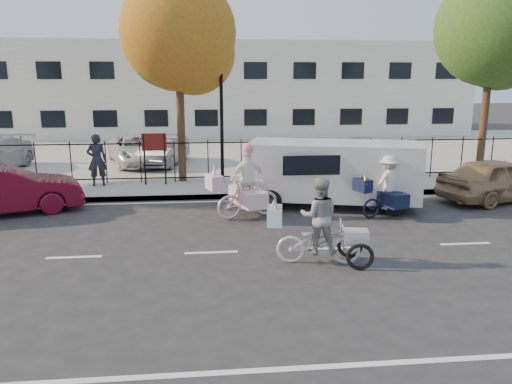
{
  "coord_description": "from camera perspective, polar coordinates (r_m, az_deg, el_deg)",
  "views": [
    {
      "loc": [
        -0.06,
        -10.66,
        3.87
      ],
      "look_at": [
        1.13,
        1.2,
        1.1
      ],
      "focal_mm": 35.0,
      "sensor_mm": 36.0,
      "label": 1
    }
  ],
  "objects": [
    {
      "name": "ground",
      "position": [
        11.34,
        -5.14,
        -6.93
      ],
      "size": [
        120.0,
        120.0,
        0.0
      ],
      "primitive_type": "plane",
      "color": "#333334"
    },
    {
      "name": "road_markings",
      "position": [
        11.34,
        -5.14,
        -6.9
      ],
      "size": [
        60.0,
        9.52,
        0.01
      ],
      "primitive_type": null,
      "color": "silver",
      "rests_on": "ground"
    },
    {
      "name": "curb",
      "position": [
        16.16,
        -5.38,
        -0.55
      ],
      "size": [
        60.0,
        0.1,
        0.15
      ],
      "primitive_type": "cube",
      "color": "#A8A399",
      "rests_on": "ground"
    },
    {
      "name": "sidewalk",
      "position": [
        17.18,
        -5.41,
        0.27
      ],
      "size": [
        60.0,
        2.2,
        0.15
      ],
      "primitive_type": "cube",
      "color": "#A8A399",
      "rests_on": "ground"
    },
    {
      "name": "parking_lot",
      "position": [
        25.94,
        -5.58,
        4.62
      ],
      "size": [
        60.0,
        15.6,
        0.15
      ],
      "primitive_type": "cube",
      "color": "#A8A399",
      "rests_on": "ground"
    },
    {
      "name": "iron_fence",
      "position": [
        18.1,
        -5.5,
        3.59
      ],
      "size": [
        58.0,
        0.06,
        1.5
      ],
      "primitive_type": null,
      "color": "black",
      "rests_on": "sidewalk"
    },
    {
      "name": "building",
      "position": [
        35.67,
        -5.78,
        11.64
      ],
      "size": [
        34.0,
        10.0,
        6.0
      ],
      "primitive_type": "cube",
      "color": "silver",
      "rests_on": "ground"
    },
    {
      "name": "lamppost",
      "position": [
        17.48,
        -3.98,
        10.58
      ],
      "size": [
        0.36,
        0.36,
        4.33
      ],
      "color": "black",
      "rests_on": "sidewalk"
    },
    {
      "name": "street_sign",
      "position": [
        17.72,
        -11.54,
        4.87
      ],
      "size": [
        0.85,
        0.06,
        1.8
      ],
      "color": "black",
      "rests_on": "sidewalk"
    },
    {
      "name": "zebra_trike",
      "position": [
        10.55,
        7.21,
        -4.44
      ],
      "size": [
        2.16,
        1.02,
        1.84
      ],
      "rotation": [
        0.0,
        0.0,
        1.41
      ],
      "color": "silver",
      "rests_on": "ground"
    },
    {
      "name": "unicorn_bike",
      "position": [
        13.83,
        -1.07,
        0.17
      ],
      "size": [
        2.13,
        1.54,
        2.11
      ],
      "rotation": [
        0.0,
        0.0,
        1.9
      ],
      "color": "#F0B6CF",
      "rests_on": "ground"
    },
    {
      "name": "bull_bike",
      "position": [
        14.49,
        14.71,
        0.0
      ],
      "size": [
        1.94,
        1.37,
        1.75
      ],
      "rotation": [
        0.0,
        0.0,
        1.92
      ],
      "color": "#120F34",
      "rests_on": "ground"
    },
    {
      "name": "white_van",
      "position": [
        15.18,
        8.38,
        2.35
      ],
      "size": [
        5.85,
        3.02,
        1.95
      ],
      "rotation": [
        0.0,
        0.0,
        -0.25
      ],
      "color": "silver",
      "rests_on": "ground"
    },
    {
      "name": "red_sedan",
      "position": [
        15.93,
        -26.97,
        0.19
      ],
      "size": [
        4.53,
        2.89,
        1.41
      ],
      "primitive_type": "imported",
      "rotation": [
        0.0,
        0.0,
        1.93
      ],
      "color": "#5E0A1E",
      "rests_on": "ground"
    },
    {
      "name": "gold_sedan",
      "position": [
        17.54,
        25.95,
        1.32
      ],
      "size": [
        4.37,
        2.81,
        1.38
      ],
      "primitive_type": "imported",
      "rotation": [
        0.0,
        0.0,
        1.89
      ],
      "color": "#9F7F56",
      "rests_on": "ground"
    },
    {
      "name": "pedestrian",
      "position": [
        18.08,
        -17.73,
        3.5
      ],
      "size": [
        0.72,
        0.54,
        1.8
      ],
      "primitive_type": "imported",
      "rotation": [
        0.0,
        0.0,
        3.32
      ],
      "color": "black",
      "rests_on": "sidewalk"
    },
    {
      "name": "lot_car_b",
      "position": [
        22.17,
        -13.32,
        4.73
      ],
      "size": [
        3.33,
        4.95,
        1.26
      ],
      "primitive_type": "imported",
      "rotation": [
        0.0,
        0.0,
        0.3
      ],
      "color": "silver",
      "rests_on": "parking_lot"
    },
    {
      "name": "lot_car_c",
      "position": [
        21.76,
        -10.45,
        4.71
      ],
      "size": [
        2.1,
        4.01,
        1.26
      ],
      "primitive_type": "imported",
      "rotation": [
        0.0,
        0.0,
        -0.21
      ],
      "color": "#55575E",
      "rests_on": "parking_lot"
    },
    {
      "name": "lot_car_d",
      "position": [
        22.15,
        12.04,
        4.68
      ],
      "size": [
        1.43,
        3.48,
        1.18
      ],
      "primitive_type": "imported",
      "rotation": [
        0.0,
        0.0,
        0.01
      ],
      "color": "#9B9DA3",
      "rests_on": "parking_lot"
    },
    {
      "name": "tree_mid",
      "position": [
        18.14,
        -8.42,
        16.95
      ],
      "size": [
        4.0,
        4.0,
        7.33
      ],
      "color": "#442D1D",
      "rests_on": "ground"
    },
    {
      "name": "tree_east",
      "position": [
        20.95,
        25.7,
        15.91
      ],
      "size": [
        4.17,
        4.17,
        7.64
      ],
      "color": "#442D1D",
      "rests_on": "ground"
    }
  ]
}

